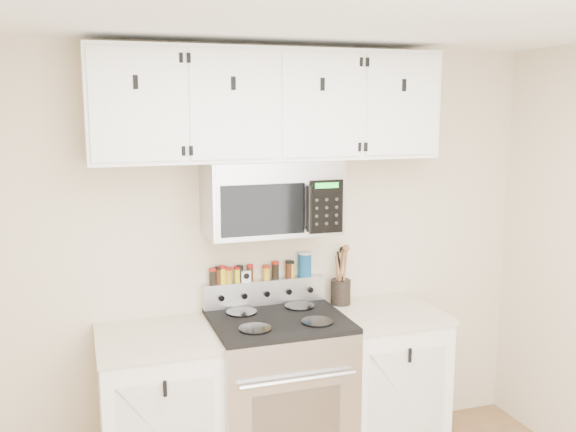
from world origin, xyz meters
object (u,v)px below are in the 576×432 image
(microwave, at_px, (271,197))
(salt_canister, at_px, (305,264))
(utensil_crock, at_px, (341,290))
(range, at_px, (279,393))

(microwave, bearing_deg, salt_canister, 30.79)
(utensil_crock, bearing_deg, microwave, -169.99)
(range, xyz_separation_m, microwave, (0.00, 0.13, 1.14))
(microwave, xyz_separation_m, salt_canister, (0.26, 0.16, -0.45))
(microwave, height_order, utensil_crock, microwave)
(range, height_order, salt_canister, salt_canister)
(range, height_order, utensil_crock, utensil_crock)
(salt_canister, bearing_deg, utensil_crock, -18.59)
(utensil_crock, distance_m, salt_canister, 0.28)
(microwave, distance_m, utensil_crock, 0.78)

